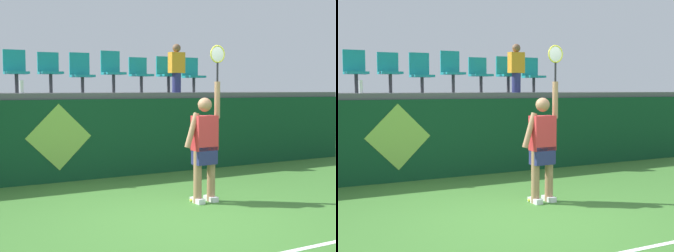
{
  "view_description": "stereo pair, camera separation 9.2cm",
  "coord_description": "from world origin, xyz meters",
  "views": [
    {
      "loc": [
        -3.32,
        -5.58,
        1.78
      ],
      "look_at": [
        0.38,
        1.22,
        1.19
      ],
      "focal_mm": 51.62,
      "sensor_mm": 36.0,
      "label": 1
    },
    {
      "loc": [
        -3.24,
        -5.63,
        1.78
      ],
      "look_at": [
        0.38,
        1.22,
        1.19
      ],
      "focal_mm": 51.62,
      "sensor_mm": 36.0,
      "label": 2
    }
  ],
  "objects": [
    {
      "name": "tennis_ball",
      "position": [
        0.58,
        0.81,
        0.03
      ],
      "size": [
        0.07,
        0.07,
        0.07
      ],
      "primitive_type": "sphere",
      "color": "#D1E533",
      "rests_on": "ground_plane"
    },
    {
      "name": "court_back_wall",
      "position": [
        0.0,
        3.49,
        0.79
      ],
      "size": [
        13.22,
        0.2,
        1.58
      ],
      "primitive_type": "cube",
      "color": "#0F4223",
      "rests_on": "ground_plane"
    },
    {
      "name": "stadium_chair_2",
      "position": [
        -1.37,
        4.36,
        2.18
      ],
      "size": [
        0.44,
        0.42,
        0.87
      ],
      "color": "#38383D",
      "rests_on": "spectator_platform"
    },
    {
      "name": "spectator_platform",
      "position": [
        0.0,
        4.8,
        1.64
      ],
      "size": [
        13.22,
        2.72,
        0.12
      ],
      "primitive_type": "cube",
      "color": "#56565B",
      "rests_on": "court_back_wall"
    },
    {
      "name": "stadium_chair_4",
      "position": [
        -0.01,
        4.37,
        2.15
      ],
      "size": [
        0.44,
        0.42,
        0.86
      ],
      "color": "#38383D",
      "rests_on": "spectator_platform"
    },
    {
      "name": "water_bottle",
      "position": [
        -1.43,
        3.55,
        1.82
      ],
      "size": [
        0.07,
        0.07,
        0.24
      ],
      "primitive_type": "cylinder",
      "color": "white",
      "rests_on": "spectator_platform"
    },
    {
      "name": "tennis_player",
      "position": [
        0.77,
        0.73,
        0.92
      ],
      "size": [
        0.75,
        0.28,
        2.47
      ],
      "color": "white",
      "rests_on": "ground_plane"
    },
    {
      "name": "stadium_chair_5",
      "position": [
        0.7,
        4.37,
        2.21
      ],
      "size": [
        0.44,
        0.42,
        0.92
      ],
      "color": "#38383D",
      "rests_on": "spectator_platform"
    },
    {
      "name": "ground_plane",
      "position": [
        0.0,
        0.0,
        0.0
      ],
      "size": [
        40.0,
        40.0,
        0.0
      ],
      "primitive_type": "plane",
      "color": "#3D752D"
    },
    {
      "name": "stadium_chair_3",
      "position": [
        -0.69,
        4.36,
        2.18
      ],
      "size": [
        0.44,
        0.42,
        0.84
      ],
      "color": "#38383D",
      "rests_on": "spectator_platform"
    },
    {
      "name": "stadium_chair_8",
      "position": [
        2.76,
        4.36,
        2.15
      ],
      "size": [
        0.44,
        0.42,
        0.84
      ],
      "color": "#38383D",
      "rests_on": "spectator_platform"
    },
    {
      "name": "stadium_chair_6",
      "position": [
        1.37,
        4.36,
        2.15
      ],
      "size": [
        0.44,
        0.42,
        0.8
      ],
      "color": "#38383D",
      "rests_on": "spectator_platform"
    },
    {
      "name": "spectator_0",
      "position": [
        2.07,
        3.91,
        2.27
      ],
      "size": [
        0.34,
        0.2,
        1.09
      ],
      "color": "navy",
      "rests_on": "spectator_platform"
    },
    {
      "name": "stadium_chair_7",
      "position": [
        2.07,
        4.36,
        2.17
      ],
      "size": [
        0.44,
        0.42,
        0.84
      ],
      "color": "#38383D",
      "rests_on": "spectator_platform"
    },
    {
      "name": "wall_signage_mount",
      "position": [
        -0.79,
        3.39,
        0.0
      ],
      "size": [
        1.27,
        0.01,
        1.51
      ],
      "color": "#0F4223",
      "rests_on": "ground_plane"
    }
  ]
}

